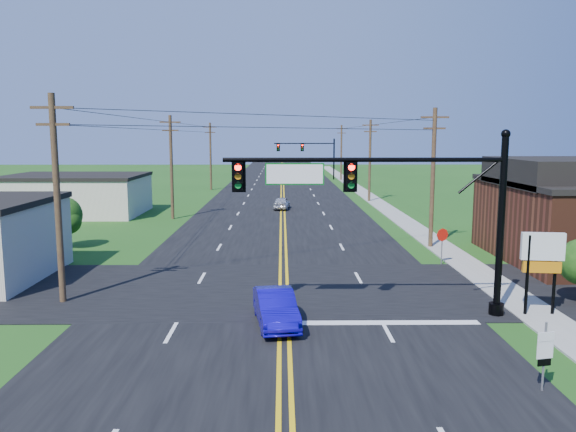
{
  "coord_description": "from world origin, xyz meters",
  "views": [
    {
      "loc": [
        0.1,
        -13.9,
        7.22
      ],
      "look_at": [
        0.36,
        10.0,
        3.8
      ],
      "focal_mm": 35.0,
      "sensor_mm": 36.0,
      "label": 1
    }
  ],
  "objects_px": {
    "signal_mast_main": "(389,199)",
    "signal_mast_far": "(308,152)",
    "blue_car": "(276,309)",
    "stop_sign": "(442,239)",
    "route_sign": "(545,352)"
  },
  "relations": [
    {
      "from": "signal_mast_main",
      "to": "signal_mast_far",
      "type": "bearing_deg",
      "value": 89.92
    },
    {
      "from": "blue_car",
      "to": "stop_sign",
      "type": "relative_size",
      "value": 1.91
    },
    {
      "from": "route_sign",
      "to": "signal_mast_main",
      "type": "bearing_deg",
      "value": 102.52
    },
    {
      "from": "signal_mast_main",
      "to": "blue_car",
      "type": "bearing_deg",
      "value": -166.06
    },
    {
      "from": "blue_car",
      "to": "route_sign",
      "type": "xyz_separation_m",
      "value": [
        7.65,
        -5.78,
        0.53
      ]
    },
    {
      "from": "signal_mast_main",
      "to": "blue_car",
      "type": "height_order",
      "value": "signal_mast_main"
    },
    {
      "from": "signal_mast_main",
      "to": "stop_sign",
      "type": "xyz_separation_m",
      "value": [
        4.77,
        8.98,
        -3.24
      ]
    },
    {
      "from": "blue_car",
      "to": "signal_mast_far",
      "type": "bearing_deg",
      "value": 77.97
    },
    {
      "from": "signal_mast_main",
      "to": "blue_car",
      "type": "xyz_separation_m",
      "value": [
        -4.49,
        -1.11,
        -4.09
      ]
    },
    {
      "from": "signal_mast_far",
      "to": "blue_car",
      "type": "height_order",
      "value": "signal_mast_far"
    },
    {
      "from": "signal_mast_main",
      "to": "signal_mast_far",
      "type": "relative_size",
      "value": 1.03
    },
    {
      "from": "signal_mast_main",
      "to": "route_sign",
      "type": "distance_m",
      "value": 8.38
    },
    {
      "from": "blue_car",
      "to": "route_sign",
      "type": "distance_m",
      "value": 9.6
    },
    {
      "from": "signal_mast_main",
      "to": "signal_mast_far",
      "type": "height_order",
      "value": "same"
    },
    {
      "from": "signal_mast_far",
      "to": "blue_car",
      "type": "bearing_deg",
      "value": -93.59
    }
  ]
}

